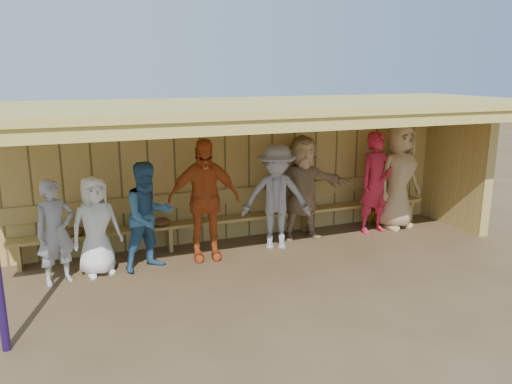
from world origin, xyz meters
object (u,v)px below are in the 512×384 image
player_a (55,232)px  player_f (302,188)px  player_b (96,226)px  bench (240,211)px  player_e (276,197)px  player_c (149,216)px  player_h (398,177)px  player_g (376,183)px  player_d (204,200)px

player_a → player_f: 4.14m
player_b → bench: player_b is taller
player_e → bench: player_e is taller
player_f → player_c: bearing=-163.6°
player_f → player_h: (1.97, -0.11, 0.07)m
player_g → player_h: size_ratio=0.94×
player_a → player_e: bearing=-18.2°
player_e → player_h: 2.63m
player_e → bench: (-0.42, 0.62, -0.37)m
bench → player_h: bearing=-7.8°
player_f → player_d: bearing=-162.4°
player_g → player_f: bearing=165.8°
player_a → player_d: size_ratio=0.77×
player_a → player_c: size_ratio=0.91×
player_e → bench: size_ratio=0.24×
player_a → player_c: bearing=-18.8°
player_c → bench: player_c is taller
player_d → player_c: bearing=-168.2°
player_a → bench: bearing=-6.4°
player_d → player_h: size_ratio=0.98×
player_g → bench: (-2.49, 0.48, -0.41)m
player_a → player_d: 2.22m
player_a → player_b: (0.55, 0.12, -0.01)m
player_a → player_c: player_c is taller
player_d → player_a: bearing=-170.5°
player_d → player_f: (1.91, 0.35, -0.04)m
player_a → player_h: size_ratio=0.75×
player_h → player_e: bearing=173.2°
player_b → player_e: player_e is taller
player_e → player_g: (2.07, 0.13, 0.05)m
player_d → bench: player_d is taller
player_b → player_c: (0.76, -0.06, 0.09)m
player_a → player_c: (1.31, 0.06, 0.08)m
player_h → player_f: bearing=165.6°
player_b → player_d: 1.67m
player_c → bench: 1.91m
player_g → player_h: 0.56m
player_b → player_c: player_c is taller
player_b → player_g: (4.98, 0.21, 0.20)m
player_a → player_h: 6.09m
player_c → player_d: size_ratio=0.85×
player_e → player_f: player_f is taller
player_b → player_h: bearing=-12.8°
player_e → player_f: 0.72m
player_b → player_f: (3.56, 0.39, 0.19)m
player_h → player_g: bearing=175.8°
player_a → player_f: player_f is taller
player_d → player_h: bearing=8.7°
player_h → player_d: bearing=172.3°
player_c → player_g: (4.22, 0.27, 0.11)m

